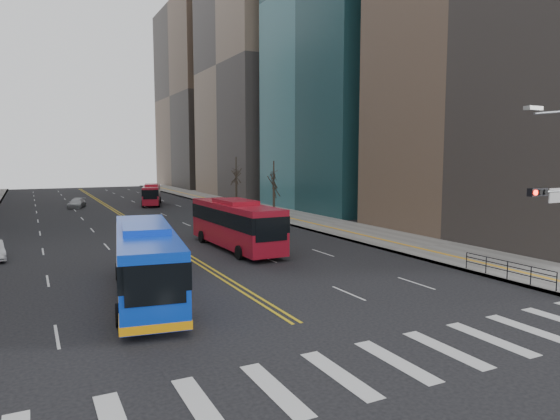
# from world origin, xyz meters

# --- Properties ---
(ground) EXTENTS (220.00, 220.00, 0.00)m
(ground) POSITION_xyz_m (0.00, 0.00, 0.00)
(ground) COLOR black
(sidewalk_right) EXTENTS (7.00, 130.00, 0.15)m
(sidewalk_right) POSITION_xyz_m (17.50, 45.00, 0.07)
(sidewalk_right) COLOR gray
(sidewalk_right) RESTS_ON ground
(crosswalk) EXTENTS (26.70, 4.00, 0.01)m
(crosswalk) POSITION_xyz_m (0.00, 0.00, 0.01)
(crosswalk) COLOR silver
(crosswalk) RESTS_ON ground
(centerline) EXTENTS (0.55, 100.00, 0.01)m
(centerline) POSITION_xyz_m (0.00, 55.00, 0.01)
(centerline) COLOR gold
(centerline) RESTS_ON ground
(office_towers) EXTENTS (83.00, 134.00, 58.00)m
(office_towers) POSITION_xyz_m (0.12, 68.51, 23.92)
(office_towers) COLOR gray
(office_towers) RESTS_ON ground
(pedestrian_railing) EXTENTS (0.06, 6.06, 1.02)m
(pedestrian_railing) POSITION_xyz_m (14.30, 6.00, 0.82)
(pedestrian_railing) COLOR black
(pedestrian_railing) RESTS_ON sidewalk_right
(street_trees) EXTENTS (35.20, 47.20, 7.60)m
(street_trees) POSITION_xyz_m (-7.18, 34.55, 4.87)
(street_trees) COLOR black
(street_trees) RESTS_ON ground
(blue_bus) EXTENTS (4.72, 13.35, 3.78)m
(blue_bus) POSITION_xyz_m (-4.90, 11.99, 1.98)
(blue_bus) COLOR blue
(blue_bus) RESTS_ON ground
(red_bus_near) EXTENTS (3.28, 12.27, 3.84)m
(red_bus_near) POSITION_xyz_m (4.12, 22.47, 2.13)
(red_bus_near) COLOR #A51122
(red_bus_near) RESTS_ON ground
(red_bus_far) EXTENTS (4.66, 10.02, 3.14)m
(red_bus_far) POSITION_xyz_m (6.07, 60.67, 1.75)
(red_bus_far) COLOR #A51122
(red_bus_far) RESTS_ON ground
(car_dark_mid) EXTENTS (1.56, 3.74, 1.27)m
(car_dark_mid) POSITION_xyz_m (12.50, 39.97, 0.63)
(car_dark_mid) COLOR black
(car_dark_mid) RESTS_ON ground
(car_silver) EXTENTS (3.08, 4.85, 1.31)m
(car_silver) POSITION_xyz_m (-4.17, 61.45, 0.65)
(car_silver) COLOR #A4A5AA
(car_silver) RESTS_ON ground
(car_dark_far) EXTENTS (2.77, 4.92, 1.30)m
(car_dark_far) POSITION_xyz_m (9.48, 76.28, 0.65)
(car_dark_far) COLOR black
(car_dark_far) RESTS_ON ground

